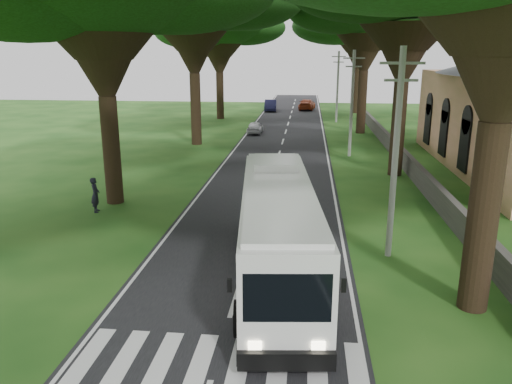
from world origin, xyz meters
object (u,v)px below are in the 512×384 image
(distant_car_b, at_px, (270,105))
(distant_car_a, at_px, (255,127))
(pole_near, at_px, (396,152))
(distant_car_c, at_px, (307,104))
(pole_far, at_px, (338,86))
(coach_bus, at_px, (278,228))
(pedestrian, at_px, (95,195))
(pole_mid, at_px, (352,102))

(distant_car_b, bearing_deg, distant_car_a, -92.75)
(pole_near, relative_size, distant_car_c, 1.59)
(pole_near, height_order, distant_car_b, pole_near)
(pole_near, bearing_deg, distant_car_c, 93.73)
(pole_far, bearing_deg, coach_bus, -95.73)
(pole_near, distance_m, pedestrian, 14.84)
(pole_far, bearing_deg, distant_car_c, 104.81)
(pole_far, bearing_deg, distant_car_a, -131.85)
(pole_mid, height_order, pole_far, same)
(pole_far, height_order, coach_bus, pole_far)
(distant_car_c, bearing_deg, pole_far, 110.90)
(distant_car_c, bearing_deg, pole_mid, 102.06)
(pole_far, xyz_separation_m, coach_bus, (-4.25, -42.36, -2.34))
(coach_bus, height_order, pedestrian, coach_bus)
(distant_car_a, bearing_deg, pedestrian, 80.12)
(pole_far, relative_size, coach_bus, 0.68)
(distant_car_a, xyz_separation_m, distant_car_b, (0.00, 20.51, 0.16))
(coach_bus, relative_size, distant_car_a, 3.39)
(pole_mid, bearing_deg, pedestrian, -131.33)
(pole_near, xyz_separation_m, distant_car_c, (-3.46, 53.10, -3.42))
(pole_far, relative_size, pedestrian, 4.50)
(coach_bus, bearing_deg, distant_car_a, 91.71)
(pole_near, distance_m, distant_car_a, 31.87)
(distant_car_b, height_order, pedestrian, pedestrian)
(distant_car_b, distance_m, pedestrian, 47.04)
(distant_car_a, xyz_separation_m, pedestrian, (-5.32, -26.23, 0.27))
(pole_near, bearing_deg, pole_far, 90.00)
(pedestrian, bearing_deg, pole_near, -121.99)
(distant_car_b, bearing_deg, distant_car_c, 19.61)
(pole_far, relative_size, distant_car_a, 2.31)
(pole_far, height_order, pedestrian, pole_far)
(coach_bus, distance_m, pedestrian, 11.69)
(distant_car_c, distance_m, pedestrian, 49.90)
(pole_near, bearing_deg, distant_car_b, 99.46)
(pole_near, height_order, distant_car_c, pole_near)
(coach_bus, bearing_deg, distant_car_c, 83.53)
(pole_mid, distance_m, distant_car_c, 33.45)
(distant_car_a, height_order, distant_car_c, distant_car_c)
(distant_car_b, xyz_separation_m, distant_car_c, (5.04, 2.07, -0.03))
(pole_far, height_order, distant_car_c, pole_far)
(pole_near, xyz_separation_m, distant_car_a, (-8.50, 30.51, -3.56))
(pole_mid, relative_size, pedestrian, 4.50)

